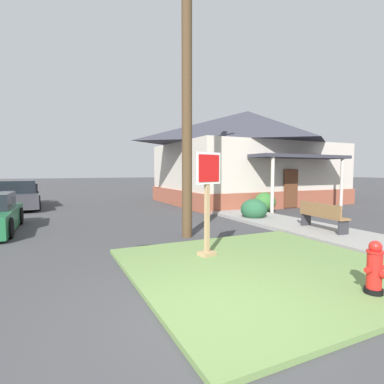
# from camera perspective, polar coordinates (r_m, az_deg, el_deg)

# --- Properties ---
(ground_plane) EXTENTS (160.00, 160.00, 0.00)m
(ground_plane) POSITION_cam_1_polar(r_m,az_deg,el_deg) (4.34, 4.69, -23.10)
(ground_plane) COLOR #3D3D3F
(grass_corner_patch) EXTENTS (5.24, 5.09, 0.08)m
(grass_corner_patch) POSITION_cam_1_polar(r_m,az_deg,el_deg) (6.41, 13.65, -13.67)
(grass_corner_patch) COLOR #668447
(grass_corner_patch) RESTS_ON ground
(sidewalk_strip) EXTENTS (2.20, 14.82, 0.12)m
(sidewalk_strip) POSITION_cam_1_polar(r_m,az_deg,el_deg) (11.57, 16.88, -5.64)
(sidewalk_strip) COLOR gray
(sidewalk_strip) RESTS_ON ground
(fire_hydrant) EXTENTS (0.38, 0.34, 0.83)m
(fire_hydrant) POSITION_cam_1_polar(r_m,az_deg,el_deg) (5.55, 31.38, -12.35)
(fire_hydrant) COLOR black
(fire_hydrant) RESTS_ON grass_corner_patch
(stop_sign) EXTENTS (0.68, 0.36, 2.30)m
(stop_sign) POSITION_cam_1_polar(r_m,az_deg,el_deg) (6.67, 2.96, -2.71)
(stop_sign) COLOR #A3845B
(stop_sign) RESTS_ON grass_corner_patch
(manhole_cover) EXTENTS (0.70, 0.70, 0.02)m
(manhole_cover) POSITION_cam_1_polar(r_m,az_deg,el_deg) (7.85, -8.56, -10.53)
(manhole_cover) COLOR black
(manhole_cover) RESTS_ON ground
(pickup_truck_charcoal) EXTENTS (2.31, 5.33, 1.48)m
(pickup_truck_charcoal) POSITION_cam_1_polar(r_m,az_deg,el_deg) (18.19, -30.31, -0.76)
(pickup_truck_charcoal) COLOR #38383D
(pickup_truck_charcoal) RESTS_ON ground
(street_bench) EXTENTS (0.57, 1.75, 0.85)m
(street_bench) POSITION_cam_1_polar(r_m,az_deg,el_deg) (10.28, 23.46, -4.01)
(street_bench) COLOR brown
(street_bench) RESTS_ON sidewalk_strip
(utility_pole) EXTENTS (1.33, 0.30, 9.30)m
(utility_pole) POSITION_cam_1_polar(r_m,az_deg,el_deg) (9.30, -0.99, 21.72)
(utility_pole) COLOR #4C3823
(utility_pole) RESTS_ON ground
(corner_house) EXTENTS (10.55, 9.33, 5.70)m
(corner_house) POSITION_cam_1_polar(r_m,az_deg,el_deg) (19.46, 10.47, 6.83)
(corner_house) COLOR brown
(corner_house) RESTS_ON ground
(shrub_near_porch) EXTENTS (1.01, 1.01, 0.95)m
(shrub_near_porch) POSITION_cam_1_polar(r_m,az_deg,el_deg) (14.68, 13.67, -1.91)
(shrub_near_porch) COLOR #32692D
(shrub_near_porch) RESTS_ON ground
(shrub_by_curb) EXTENTS (1.05, 1.05, 0.85)m
(shrub_by_curb) POSITION_cam_1_polar(r_m,az_deg,el_deg) (12.29, 11.67, -3.27)
(shrub_by_curb) COLOR #265938
(shrub_by_curb) RESTS_ON ground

